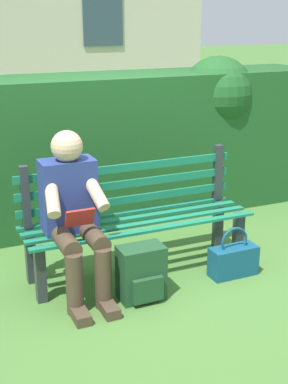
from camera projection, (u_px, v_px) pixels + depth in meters
name	position (u px, v px, depth m)	size (l,w,h in m)	color
ground	(139.00, 271.00, 4.15)	(60.00, 60.00, 0.00)	#477533
park_bench	(135.00, 215.00, 4.08)	(1.76, 0.47, 0.89)	#2D3338
person_seated	(74.00, 211.00, 3.67)	(0.44, 0.73, 1.16)	navy
hedge_backdrop	(63.00, 148.00, 4.93)	(5.36, 0.87, 1.53)	#1E5123
backpack	(141.00, 273.00, 3.69)	(0.32, 0.27, 0.39)	#1E4728
handbag	(233.00, 260.00, 4.05)	(0.37, 0.16, 0.39)	navy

